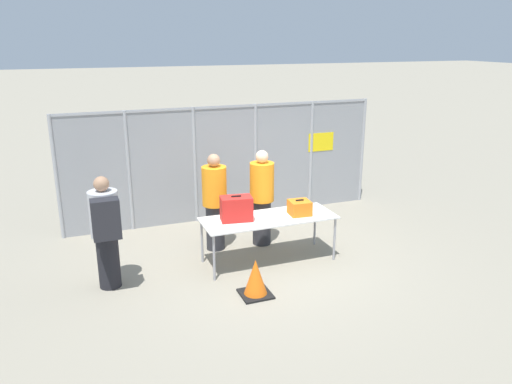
{
  "coord_description": "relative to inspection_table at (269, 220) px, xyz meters",
  "views": [
    {
      "loc": [
        -2.98,
        -7.09,
        3.63
      ],
      "look_at": [
        -0.0,
        0.66,
        1.05
      ],
      "focal_mm": 35.0,
      "sensor_mm": 36.0,
      "label": 1
    }
  ],
  "objects": [
    {
      "name": "utility_trailer",
      "position": [
        1.24,
        3.84,
        -0.31
      ],
      "size": [
        3.89,
        2.34,
        0.72
      ],
      "color": "white",
      "rests_on": "ground_plane"
    },
    {
      "name": "ground_plane",
      "position": [
        0.01,
        -0.06,
        -0.73
      ],
      "size": [
        120.0,
        120.0,
        0.0
      ],
      "primitive_type": "plane",
      "color": "gray"
    },
    {
      "name": "security_worker_near",
      "position": [
        0.17,
        0.75,
        0.17
      ],
      "size": [
        0.43,
        0.43,
        1.75
      ],
      "rotation": [
        0.0,
        0.0,
        2.85
      ],
      "color": "#2D2D33",
      "rests_on": "ground_plane"
    },
    {
      "name": "fence_section",
      "position": [
        0.02,
        2.33,
        0.48
      ],
      "size": [
        6.55,
        0.07,
        2.34
      ],
      "color": "#9EA0A5",
      "rests_on": "ground_plane"
    },
    {
      "name": "traveler_hooded",
      "position": [
        -2.59,
        -0.03,
        0.22
      ],
      "size": [
        0.43,
        0.67,
        1.74
      ],
      "rotation": [
        0.0,
        0.0,
        0.16
      ],
      "color": "black",
      "rests_on": "ground_plane"
    },
    {
      "name": "suitcase_orange",
      "position": [
        0.54,
        -0.05,
        0.17
      ],
      "size": [
        0.37,
        0.35,
        0.26
      ],
      "color": "orange",
      "rests_on": "inspection_table"
    },
    {
      "name": "suitcase_red",
      "position": [
        -0.54,
        0.07,
        0.25
      ],
      "size": [
        0.54,
        0.38,
        0.42
      ],
      "color": "red",
      "rests_on": "inspection_table"
    },
    {
      "name": "inspection_table",
      "position": [
        0.0,
        0.0,
        0.0
      ],
      "size": [
        2.23,
        0.83,
        0.78
      ],
      "color": "silver",
      "rests_on": "ground_plane"
    },
    {
      "name": "traffic_cone",
      "position": [
        -0.62,
        -1.02,
        -0.47
      ],
      "size": [
        0.45,
        0.45,
        0.56
      ],
      "color": "black",
      "rests_on": "ground_plane"
    },
    {
      "name": "security_worker_far",
      "position": [
        -0.68,
        0.83,
        0.16
      ],
      "size": [
        0.43,
        0.43,
        1.74
      ],
      "rotation": [
        0.0,
        0.0,
        3.44
      ],
      "color": "#2D2D33",
      "rests_on": "ground_plane"
    }
  ]
}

